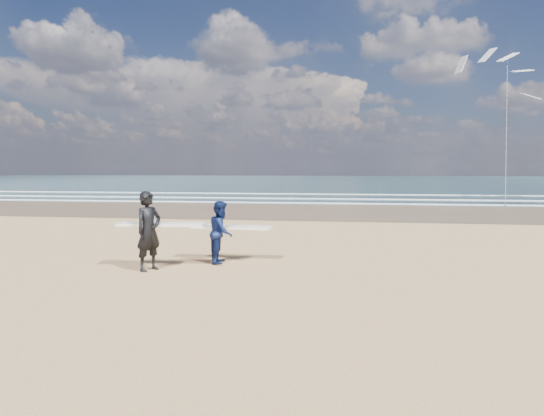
# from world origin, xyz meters

# --- Properties ---
(ocean) EXTENTS (220.00, 100.00, 0.02)m
(ocean) POSITION_xyz_m (20.00, 72.00, 0.01)
(ocean) COLOR #1A353A
(ocean) RESTS_ON ground
(surfer_near) EXTENTS (2.24, 1.14, 1.97)m
(surfer_near) POSITION_xyz_m (0.28, 0.67, 1.00)
(surfer_near) COLOR black
(surfer_near) RESTS_ON ground
(surfer_far) EXTENTS (2.22, 1.08, 1.67)m
(surfer_far) POSITION_xyz_m (1.82, 1.84, 0.84)
(surfer_far) COLOR #0B1740
(surfer_far) RESTS_ON ground
(kite_1) EXTENTS (6.25, 4.79, 11.49)m
(kite_1) POSITION_xyz_m (16.02, 24.83, 6.51)
(kite_1) COLOR slate
(kite_1) RESTS_ON ground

